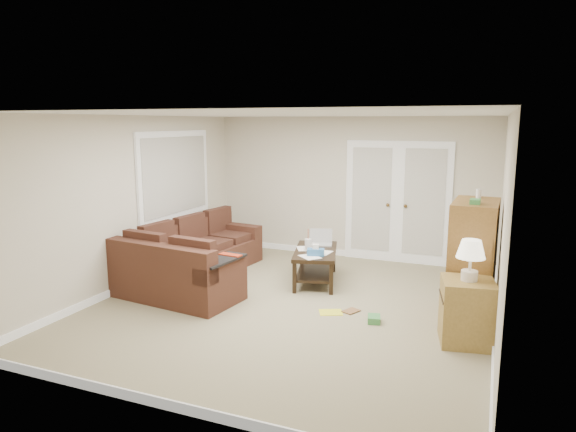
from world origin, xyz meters
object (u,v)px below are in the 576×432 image
at_px(coffee_table, 316,264).
at_px(tv_armoire, 472,261).
at_px(sectional_sofa, 191,262).
at_px(side_cabinet, 467,306).

relative_size(coffee_table, tv_armoire, 0.84).
bearing_deg(sectional_sofa, coffee_table, 31.26).
distance_m(tv_armoire, side_cabinet, 0.81).
relative_size(coffee_table, side_cabinet, 1.15).
relative_size(sectional_sofa, coffee_table, 2.15).
bearing_deg(tv_armoire, side_cabinet, -87.70).
xyz_separation_m(tv_armoire, side_cabinet, (0.00, -0.74, -0.33)).
bearing_deg(sectional_sofa, tv_armoire, 7.55).
bearing_deg(coffee_table, sectional_sofa, -170.96).
xyz_separation_m(sectional_sofa, tv_armoire, (3.97, 0.05, 0.42)).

